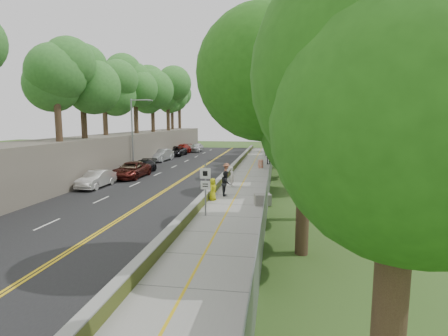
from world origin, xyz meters
The scene contains 25 objects.
ground centered at (0.00, 0.00, 0.00)m, with size 140.00×140.00×0.00m, color #33511E.
road centered at (-5.40, 15.00, 0.02)m, with size 11.20×66.00×0.04m, color black.
sidewalk centered at (2.55, 15.00, 0.03)m, with size 4.20×66.00×0.05m, color gray.
jersey_barrier centered at (0.25, 15.00, 0.30)m, with size 0.42×66.00×0.60m, color #B1CD33.
rock_embankment centered at (-13.50, 15.00, 2.00)m, with size 5.00×66.00×4.00m, color #595147.
chainlink_fence centered at (4.65, 15.00, 1.00)m, with size 0.04×66.00×2.00m, color slate.
trees_embankment centered at (-13.00, 15.00, 10.50)m, with size 6.40×66.00×13.00m, color #3C8430, non-canonical shape.
trees_fenceside centered at (7.00, 15.00, 7.00)m, with size 7.00×66.00×14.00m, color #2D731A, non-canonical shape.
streetlight centered at (-10.46, 14.00, 4.64)m, with size 2.52×0.22×8.00m.
signpost centered at (1.05, -3.02, 1.96)m, with size 0.62×0.09×3.10m.
construction_barrel centered at (3.34, 18.24, 0.54)m, with size 0.60×0.60×0.99m, color red.
concrete_block centered at (4.30, 0.20, 0.41)m, with size 1.09×0.82×0.73m, color slate.
car_1 centered at (-9.84, 4.24, 0.76)m, with size 1.53×4.37×1.44m, color silver.
car_2 centered at (-9.00, 9.37, 0.79)m, with size 2.50×5.42×1.51m, color #4F1813.
car_3 centered at (-9.00, 12.51, 0.73)m, with size 1.94×4.77×1.38m, color black.
car_4 centered at (-9.14, 9.92, 0.85)m, with size 1.92×4.76×1.62m, color tan.
car_5 centered at (-10.60, 23.28, 0.88)m, with size 1.77×5.09×1.68m, color #A9ADB0.
car_6 centered at (-10.60, 30.55, 0.79)m, with size 2.48×5.39×1.50m, color black.
car_7 centered at (-10.60, 33.80, 0.83)m, with size 2.21×5.44×1.58m, color maroon.
car_8 centered at (-9.00, 38.04, 0.82)m, with size 1.84×4.56×1.56m, color silver.
painter_0 centered at (0.75, 1.00, 0.84)m, with size 0.77×0.50×1.57m, color #B8BA13.
painter_1 centered at (1.45, 6.31, 0.91)m, with size 0.63×0.41×1.72m, color white.
painter_2 centered at (1.45, 2.66, 0.99)m, with size 0.92×0.71×1.88m, color black.
painter_3 centered at (0.75, 7.92, 0.95)m, with size 1.17×0.67×1.81m, color #9B593F.
person_far centered at (4.20, 22.08, 1.01)m, with size 1.12×0.47×1.92m, color black.
Camera 1 is at (5.15, -22.87, 5.72)m, focal length 28.00 mm.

